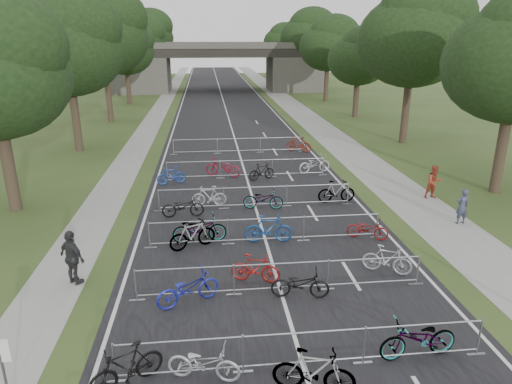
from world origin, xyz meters
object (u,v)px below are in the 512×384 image
(overpass_bridge, at_px, (220,67))
(pedestrian_c, at_px, (72,258))
(park_sign, at_px, (2,362))
(pedestrian_a, at_px, (462,207))
(pedestrian_b, at_px, (434,182))

(overpass_bridge, xyz_separation_m, pedestrian_c, (-6.80, -56.50, -2.57))
(park_sign, height_order, pedestrian_a, park_sign)
(overpass_bridge, distance_m, pedestrian_a, 53.77)
(pedestrian_b, bearing_deg, park_sign, -148.55)
(park_sign, relative_size, pedestrian_c, 0.95)
(pedestrian_b, bearing_deg, pedestrian_c, -163.02)
(pedestrian_b, distance_m, pedestrian_c, 17.41)
(pedestrian_a, relative_size, pedestrian_b, 0.94)
(park_sign, distance_m, pedestrian_a, 18.06)
(overpass_bridge, relative_size, pedestrian_a, 19.16)
(overpass_bridge, xyz_separation_m, pedestrian_a, (8.84, -52.97, -2.72))
(overpass_bridge, height_order, pedestrian_c, overpass_bridge)
(park_sign, distance_m, pedestrian_b, 20.22)
(park_sign, bearing_deg, pedestrian_a, 29.99)
(overpass_bridge, relative_size, pedestrian_c, 16.16)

